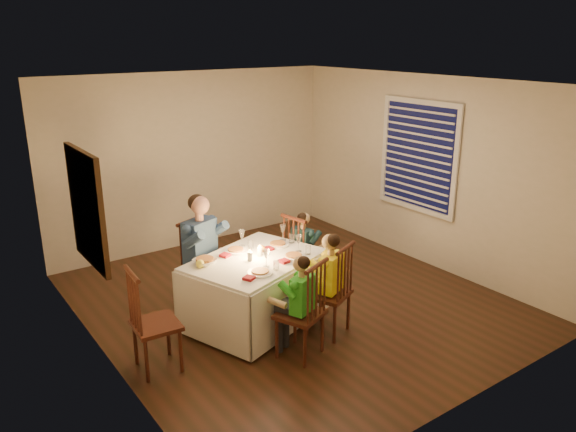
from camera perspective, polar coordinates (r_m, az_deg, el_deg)
ground at (r=6.92m, az=0.36°, el=-8.55°), size 5.00×5.00×0.00m
wall_left at (r=5.50m, az=-18.95°, el=-2.07°), size 0.02×5.00×2.60m
wall_right at (r=7.94m, az=13.68°, el=4.42°), size 0.02×5.00×2.60m
wall_back at (r=8.54m, az=-9.57°, el=5.61°), size 4.50×0.02×2.60m
ceiling at (r=6.21m, az=0.41°, el=13.43°), size 5.00×5.00×0.00m
dining_table at (r=6.24m, az=-3.37°, el=-6.19°), size 1.72×1.47×0.73m
chair_adult at (r=6.92m, az=-8.44°, el=-8.77°), size 0.54×0.53×1.04m
chair_near_left at (r=5.86m, az=1.18°, el=-13.88°), size 0.55×0.54×1.04m
chair_near_right at (r=6.27m, az=4.03°, el=-11.64°), size 0.55×0.54×1.04m
chair_end at (r=7.15m, az=1.59°, el=-7.68°), size 0.47×0.49×1.04m
chair_extra at (r=5.80m, az=-12.92°, el=-14.76°), size 0.45×0.47×1.06m
adult at (r=6.92m, az=-8.44°, el=-8.77°), size 0.65×0.63×1.36m
child_green at (r=5.86m, az=1.18°, el=-13.88°), size 0.46×0.44×1.08m
child_yellow at (r=6.27m, az=4.03°, el=-11.64°), size 0.51×0.49×1.14m
child_teal at (r=7.15m, az=1.59°, el=-7.68°), size 0.37×0.39×1.05m
setting_adult at (r=6.36m, az=-5.32°, el=-3.53°), size 0.33×0.33×0.02m
setting_green at (r=5.77m, az=-2.85°, el=-5.76°), size 0.33×0.33×0.02m
setting_yellow at (r=6.17m, az=0.57°, el=-4.12°), size 0.33×0.33×0.02m
setting_teal at (r=6.51m, az=-1.05°, el=-2.92°), size 0.33×0.33×0.02m
candle_left at (r=6.08m, az=-3.88°, el=-4.12°), size 0.06×0.06×0.10m
candle_right at (r=6.20m, az=-2.88°, el=-3.64°), size 0.06×0.06×0.10m
squash at (r=5.96m, az=-8.91°, el=-4.82°), size 0.09×0.09×0.09m
orange_fruit at (r=6.31m, az=-2.69°, el=-3.36°), size 0.08×0.08×0.08m
serving_bowl at (r=6.05m, az=-8.43°, el=-4.61°), size 0.29×0.29×0.06m
wall_mirror at (r=5.72m, az=-19.74°, el=0.73°), size 0.06×0.95×1.15m
window_blinds at (r=7.93m, az=13.03°, el=5.93°), size 0.07×1.34×1.54m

